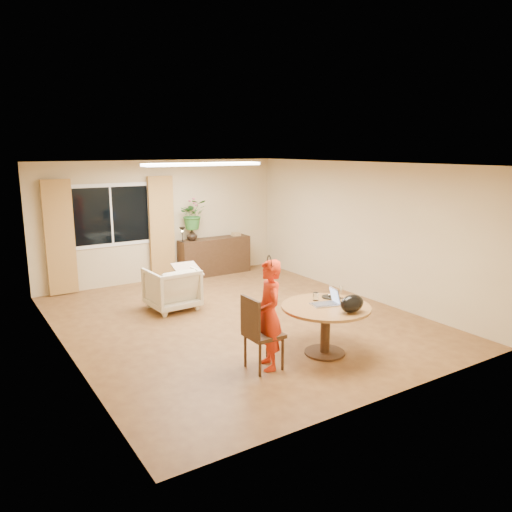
{
  "coord_description": "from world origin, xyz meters",
  "views": [
    {
      "loc": [
        -4.07,
        -6.92,
        2.85
      ],
      "look_at": [
        0.23,
        -0.2,
        1.12
      ],
      "focal_mm": 35.0,
      "sensor_mm": 36.0,
      "label": 1
    }
  ],
  "objects_px": {
    "dining_table": "(326,316)",
    "dining_chair": "(264,332)",
    "armchair": "(172,288)",
    "sideboard": "(215,256)",
    "child": "(269,315)"
  },
  "relations": [
    {
      "from": "sideboard",
      "to": "dining_chair",
      "type": "bearing_deg",
      "value": -110.8
    },
    {
      "from": "child",
      "to": "sideboard",
      "type": "relative_size",
      "value": 0.87
    },
    {
      "from": "dining_table",
      "to": "sideboard",
      "type": "bearing_deg",
      "value": 80.24
    },
    {
      "from": "dining_table",
      "to": "dining_chair",
      "type": "distance_m",
      "value": 1.0
    },
    {
      "from": "dining_table",
      "to": "armchair",
      "type": "height_order",
      "value": "armchair"
    },
    {
      "from": "sideboard",
      "to": "child",
      "type": "bearing_deg",
      "value": -109.98
    },
    {
      "from": "sideboard",
      "to": "dining_table",
      "type": "bearing_deg",
      "value": -99.76
    },
    {
      "from": "dining_chair",
      "to": "sideboard",
      "type": "distance_m",
      "value": 5.16
    },
    {
      "from": "child",
      "to": "armchair",
      "type": "relative_size",
      "value": 1.73
    },
    {
      "from": "dining_table",
      "to": "sideboard",
      "type": "height_order",
      "value": "sideboard"
    },
    {
      "from": "armchair",
      "to": "sideboard",
      "type": "relative_size",
      "value": 0.5
    },
    {
      "from": "child",
      "to": "armchair",
      "type": "distance_m",
      "value": 3.0
    },
    {
      "from": "armchair",
      "to": "child",
      "type": "bearing_deg",
      "value": 88.79
    },
    {
      "from": "armchair",
      "to": "sideboard",
      "type": "bearing_deg",
      "value": -137.97
    },
    {
      "from": "dining_table",
      "to": "child",
      "type": "xyz_separation_m",
      "value": [
        -0.92,
        0.06,
        0.17
      ]
    }
  ]
}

